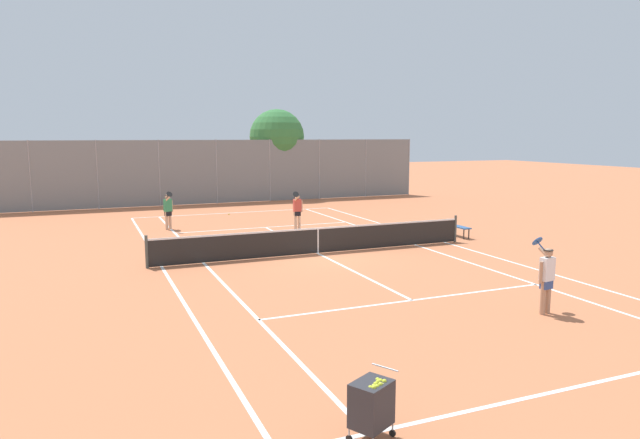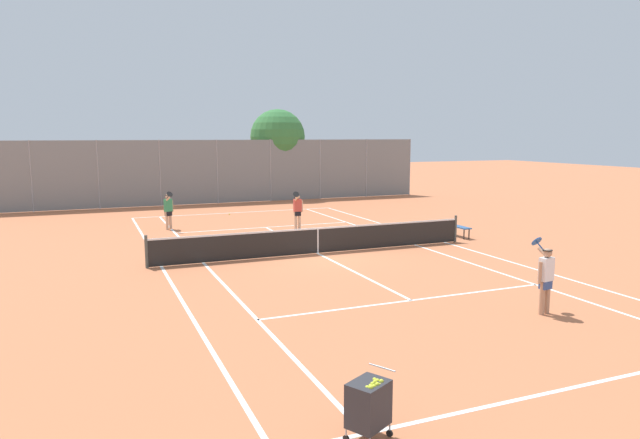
# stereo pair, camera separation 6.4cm
# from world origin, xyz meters

# --- Properties ---
(ground_plane) EXTENTS (120.00, 120.00, 0.00)m
(ground_plane) POSITION_xyz_m (0.00, 0.00, 0.00)
(ground_plane) COLOR #C67047
(court_line_markings) EXTENTS (11.10, 23.90, 0.01)m
(court_line_markings) POSITION_xyz_m (0.00, 0.00, 0.00)
(court_line_markings) COLOR white
(court_line_markings) RESTS_ON ground
(tennis_net) EXTENTS (12.00, 0.10, 1.07)m
(tennis_net) POSITION_xyz_m (0.00, 0.00, 0.51)
(tennis_net) COLOR #474C47
(tennis_net) RESTS_ON ground
(ball_cart) EXTENTS (0.77, 0.71, 0.96)m
(ball_cart) POSITION_xyz_m (-4.16, -12.05, 0.53)
(ball_cart) COLOR #2D2D33
(ball_cart) RESTS_ON ground
(player_near_side) EXTENTS (0.59, 0.80, 1.77)m
(player_near_side) POSITION_xyz_m (2.35, -8.57, 0.93)
(player_near_side) COLOR tan
(player_near_side) RESTS_ON ground
(player_far_left) EXTENTS (0.43, 0.90, 1.77)m
(player_far_left) POSITION_xyz_m (-4.23, 7.56, 0.93)
(player_far_left) COLOR #D8A884
(player_far_left) RESTS_ON ground
(player_far_right) EXTENTS (0.65, 0.74, 1.77)m
(player_far_right) POSITION_xyz_m (1.18, 5.32, 0.93)
(player_far_right) COLOR beige
(player_far_right) RESTS_ON ground
(loose_tennis_ball_0) EXTENTS (0.07, 0.07, 0.07)m
(loose_tennis_ball_0) POSITION_xyz_m (-1.37, 2.84, 0.03)
(loose_tennis_ball_0) COLOR #D1DB33
(loose_tennis_ball_0) RESTS_ON ground
(loose_tennis_ball_1) EXTENTS (0.07, 0.07, 0.07)m
(loose_tennis_ball_1) POSITION_xyz_m (-0.56, 11.22, 0.03)
(loose_tennis_ball_1) COLOR #D1DB33
(loose_tennis_ball_1) RESTS_ON ground
(courtside_bench) EXTENTS (0.36, 1.50, 0.47)m
(courtside_bench) POSITION_xyz_m (6.75, 0.97, 0.41)
(courtside_bench) COLOR #33598C
(courtside_bench) RESTS_ON ground
(back_fence) EXTENTS (27.81, 0.08, 3.97)m
(back_fence) POSITION_xyz_m (0.00, 16.58, 1.99)
(back_fence) COLOR gray
(back_fence) RESTS_ON ground
(tree_behind_left) EXTENTS (3.67, 3.67, 5.97)m
(tree_behind_left) POSITION_xyz_m (4.57, 18.11, 4.02)
(tree_behind_left) COLOR brown
(tree_behind_left) RESTS_ON ground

